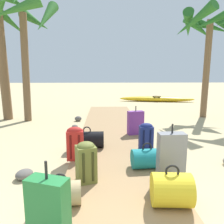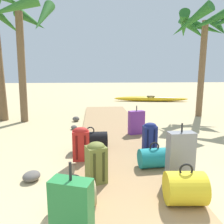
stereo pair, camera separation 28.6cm
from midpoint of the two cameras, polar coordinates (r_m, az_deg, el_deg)
name	(u,v)px [view 2 (the right image)]	position (r m, az deg, el deg)	size (l,w,h in m)	color
ground_plane	(117,148)	(4.87, -0.35, -9.17)	(60.00, 60.00, 0.00)	tan
boardwalk	(114,135)	(5.69, -1.03, -5.85)	(1.62, 8.81, 0.08)	#9E7A51
backpack_red	(81,143)	(3.98, -10.07, -7.85)	(0.30, 0.22, 0.60)	red
duffel_bag_yellow	(185,188)	(2.84, 15.39, -18.31)	(0.48, 0.42, 0.50)	gold
backpack_navy	(150,136)	(4.47, 7.89, -6.04)	(0.27, 0.21, 0.55)	navy
duffel_bag_tan	(75,195)	(2.78, -12.62, -20.06)	(0.50, 0.34, 0.39)	tan
duffel_bag_teal	(154,158)	(3.72, 8.53, -11.56)	(0.51, 0.36, 0.43)	#197A7F
backpack_olive	(96,161)	(3.19, -6.70, -12.47)	(0.33, 0.31, 0.59)	olive
suitcase_purple	(136,122)	(5.58, 4.83, -2.69)	(0.42, 0.27, 0.72)	#6B2D84
suitcase_grey	(180,157)	(3.29, 14.74, -11.07)	(0.38, 0.20, 0.84)	slate
duffel_bag_black	(91,140)	(4.61, -7.31, -7.13)	(0.69, 0.34, 0.44)	black
suitcase_green	(72,216)	(2.13, -14.44, -24.56)	(0.39, 0.28, 0.82)	#237538
palm_tree_far_right	(203,30)	(8.70, 21.44, 19.02)	(2.33, 2.24, 3.74)	brown
palm_tree_far_left	(18,25)	(7.95, -23.97, 19.77)	(2.24, 2.14, 3.92)	brown
kayak	(151,99)	(12.63, 9.26, 3.39)	(4.13, 1.18, 0.29)	gold
rock_left_near	(74,127)	(6.47, -10.98, -3.88)	(0.18, 0.18, 0.12)	#5B5651
rock_left_mid	(76,119)	(7.47, -10.33, -1.78)	(0.23, 0.21, 0.17)	#5B5651
rock_left_far	(32,176)	(3.73, -22.11, -15.03)	(0.25, 0.28, 0.14)	#5B5651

